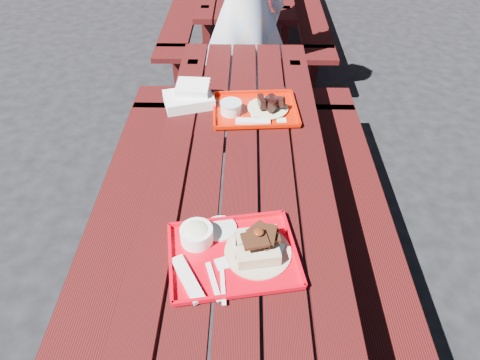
{
  "coord_description": "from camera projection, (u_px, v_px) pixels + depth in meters",
  "views": [
    {
      "loc": [
        0.02,
        -1.36,
        1.91
      ],
      "look_at": [
        0.0,
        -0.15,
        0.82
      ],
      "focal_mm": 32.0,
      "sensor_mm": 36.0,
      "label": 1
    }
  ],
  "objects": [
    {
      "name": "ground",
      "position": [
        241.0,
        275.0,
        2.29
      ],
      "size": [
        60.0,
        60.0,
        0.0
      ],
      "primitive_type": "plane",
      "color": "black",
      "rests_on": "ground"
    },
    {
      "name": "person",
      "position": [
        244.0,
        13.0,
        2.77
      ],
      "size": [
        0.73,
        0.61,
        1.73
      ],
      "primitive_type": "imported",
      "rotation": [
        0.0,
        0.0,
        3.5
      ],
      "color": "#BED7FC",
      "rests_on": "ground"
    },
    {
      "name": "far_tray",
      "position": [
        254.0,
        109.0,
        2.09
      ],
      "size": [
        0.43,
        0.35,
        0.07
      ],
      "color": "#C21400",
      "rests_on": "picnic_table_near"
    },
    {
      "name": "near_tray",
      "position": [
        232.0,
        247.0,
        1.44
      ],
      "size": [
        0.48,
        0.4,
        0.13
      ],
      "color": "red",
      "rests_on": "picnic_table_near"
    },
    {
      "name": "picnic_table_near",
      "position": [
        241.0,
        201.0,
        1.92
      ],
      "size": [
        1.41,
        2.4,
        0.75
      ],
      "color": "#3F0C0C",
      "rests_on": "ground"
    },
    {
      "name": "white_cloth",
      "position": [
        190.0,
        96.0,
        2.14
      ],
      "size": [
        0.28,
        0.23,
        0.1
      ],
      "color": "white",
      "rests_on": "picnic_table_near"
    }
  ]
}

